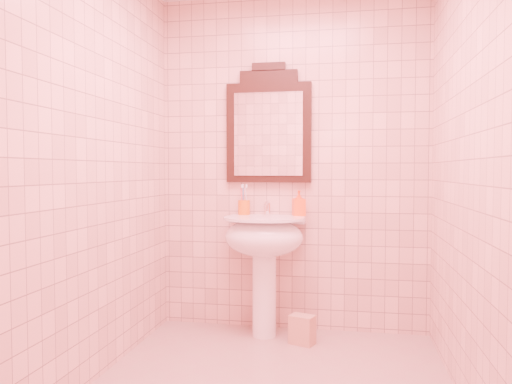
% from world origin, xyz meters
% --- Properties ---
extents(back_wall, '(2.00, 0.02, 2.50)m').
position_xyz_m(back_wall, '(0.00, 1.10, 1.25)').
color(back_wall, beige).
rests_on(back_wall, floor).
extents(pedestal_sink, '(0.58, 0.58, 0.86)m').
position_xyz_m(pedestal_sink, '(-0.18, 0.87, 0.66)').
color(pedestal_sink, white).
rests_on(pedestal_sink, floor).
extents(faucet, '(0.04, 0.16, 0.11)m').
position_xyz_m(faucet, '(-0.18, 1.01, 0.92)').
color(faucet, white).
rests_on(faucet, pedestal_sink).
extents(mirror, '(0.64, 0.06, 0.89)m').
position_xyz_m(mirror, '(-0.18, 1.07, 1.52)').
color(mirror, black).
rests_on(mirror, back_wall).
extents(toothbrush_cup, '(0.09, 0.09, 0.21)m').
position_xyz_m(toothbrush_cup, '(-0.36, 1.03, 0.92)').
color(toothbrush_cup, orange).
rests_on(toothbrush_cup, pedestal_sink).
extents(soap_dispenser, '(0.11, 0.11, 0.19)m').
position_xyz_m(soap_dispenser, '(0.06, 1.02, 0.96)').
color(soap_dispenser, '#FF4D15').
rests_on(soap_dispenser, pedestal_sink).
extents(towel, '(0.19, 0.16, 0.20)m').
position_xyz_m(towel, '(0.11, 0.76, 0.10)').
color(towel, tan).
rests_on(towel, floor).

